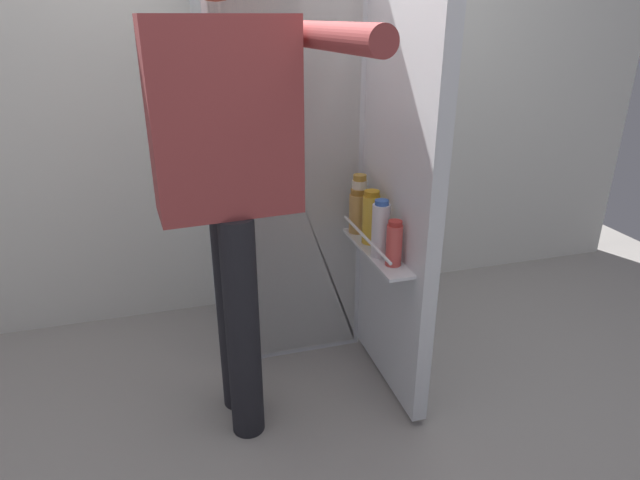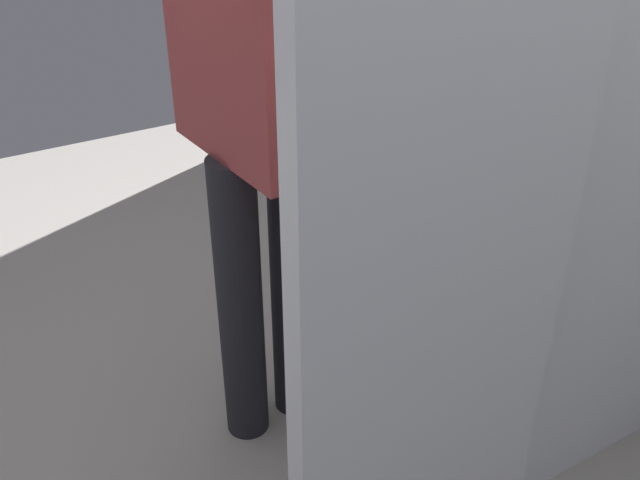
% 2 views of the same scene
% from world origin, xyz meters
% --- Properties ---
extents(ground_plane, '(5.22, 5.22, 0.00)m').
position_xyz_m(ground_plane, '(0.00, 0.00, 0.00)').
color(ground_plane, gray).
extents(kitchen_wall, '(4.40, 0.10, 2.41)m').
position_xyz_m(kitchen_wall, '(0.00, 0.86, 1.20)').
color(kitchen_wall, silver).
rests_on(kitchen_wall, ground_plane).
extents(refrigerator, '(0.67, 1.16, 1.71)m').
position_xyz_m(refrigerator, '(0.03, 0.47, 0.85)').
color(refrigerator, silver).
rests_on(refrigerator, ground_plane).
extents(person, '(0.60, 0.76, 1.70)m').
position_xyz_m(person, '(-0.28, -0.09, 1.03)').
color(person, black).
rests_on(person, ground_plane).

